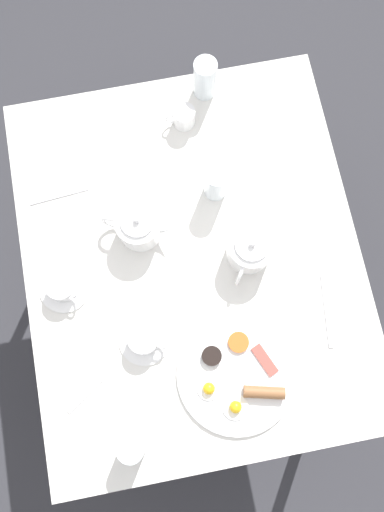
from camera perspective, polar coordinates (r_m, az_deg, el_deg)
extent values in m
plane|color=#333338|center=(2.17, 0.00, -4.47)|extent=(8.00, 8.00, 0.00)
cube|color=silver|center=(1.42, 0.00, -0.30)|extent=(0.94, 1.13, 0.03)
cylinder|color=brown|center=(2.00, 9.36, 13.88)|extent=(0.04, 0.04, 0.75)
cylinder|color=brown|center=(1.98, -15.14, 9.45)|extent=(0.04, 0.04, 0.75)
cylinder|color=brown|center=(1.85, 16.65, -15.82)|extent=(0.04, 0.04, 0.75)
cylinder|color=brown|center=(1.83, -10.71, -21.20)|extent=(0.04, 0.04, 0.75)
cylinder|color=white|center=(1.37, 5.12, -13.28)|extent=(0.32, 0.32, 0.01)
cylinder|color=white|center=(1.36, 1.93, -14.88)|extent=(0.06, 0.06, 0.00)
sphere|color=yellow|center=(1.35, 1.94, -14.90)|extent=(0.03, 0.03, 0.03)
cylinder|color=white|center=(1.36, 4.97, -16.78)|extent=(0.07, 0.07, 0.00)
sphere|color=yellow|center=(1.35, 5.01, -16.82)|extent=(0.03, 0.03, 0.03)
cylinder|color=brown|center=(1.36, 8.24, -15.18)|extent=(0.11, 0.06, 0.03)
cube|color=#B74C42|center=(1.37, 8.30, -11.68)|extent=(0.06, 0.09, 0.01)
cylinder|color=#D16023|center=(1.36, 5.34, -9.79)|extent=(0.06, 0.06, 0.01)
cylinder|color=black|center=(1.35, 2.16, -11.37)|extent=(0.05, 0.05, 0.02)
cylinder|color=white|center=(1.37, 6.62, 0.77)|extent=(0.12, 0.12, 0.09)
cylinder|color=white|center=(1.32, 6.87, 1.27)|extent=(0.09, 0.09, 0.01)
sphere|color=white|center=(1.31, 6.93, 1.40)|extent=(0.02, 0.02, 0.02)
cone|color=white|center=(1.38, 7.77, 3.79)|extent=(0.05, 0.06, 0.05)
torus|color=white|center=(1.35, 5.63, -1.82)|extent=(0.05, 0.07, 0.08)
cylinder|color=white|center=(1.38, -6.07, 3.38)|extent=(0.12, 0.12, 0.09)
cylinder|color=white|center=(1.33, -6.29, 3.97)|extent=(0.09, 0.09, 0.01)
sphere|color=white|center=(1.32, -6.36, 4.13)|extent=(0.02, 0.02, 0.02)
cone|color=white|center=(1.36, -2.90, 3.01)|extent=(0.06, 0.04, 0.05)
torus|color=white|center=(1.39, -8.79, 3.78)|extent=(0.07, 0.04, 0.08)
cylinder|color=white|center=(1.43, -14.33, -3.52)|extent=(0.14, 0.14, 0.01)
cylinder|color=white|center=(1.40, -14.64, -3.33)|extent=(0.08, 0.08, 0.05)
cylinder|color=brown|center=(1.40, -14.56, -3.38)|extent=(0.07, 0.07, 0.04)
torus|color=white|center=(1.39, -13.57, -4.74)|extent=(0.03, 0.04, 0.04)
cylinder|color=white|center=(1.37, -5.43, -9.47)|extent=(0.14, 0.14, 0.01)
cylinder|color=white|center=(1.34, -5.55, -9.40)|extent=(0.08, 0.08, 0.05)
cylinder|color=brown|center=(1.35, -5.53, -9.41)|extent=(0.07, 0.07, 0.05)
torus|color=white|center=(1.34, -3.80, -10.16)|extent=(0.04, 0.03, 0.04)
cylinder|color=white|center=(1.53, 1.49, 19.64)|extent=(0.07, 0.07, 0.13)
cylinder|color=white|center=(1.40, 2.78, 8.38)|extent=(0.07, 0.07, 0.12)
cylinder|color=white|center=(1.34, -6.80, -20.79)|extent=(0.07, 0.07, 0.11)
cylinder|color=white|center=(1.51, -0.90, 15.61)|extent=(0.06, 0.06, 0.06)
torus|color=white|center=(1.51, -2.27, 15.38)|extent=(0.04, 0.01, 0.04)
cube|color=silver|center=(1.50, -14.96, 6.71)|extent=(0.17, 0.03, 0.00)
cube|color=silver|center=(1.42, 15.19, -6.10)|extent=(0.04, 0.20, 0.00)
cube|color=silver|center=(1.40, -11.68, -14.84)|extent=(0.13, 0.10, 0.00)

